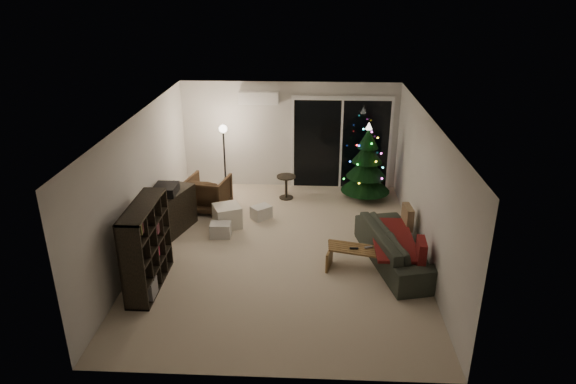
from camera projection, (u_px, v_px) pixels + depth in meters
The scene contains 18 objects.
room at pixel (308, 171), 10.42m from camera, with size 6.50×7.51×2.60m.
bookshelf at pixel (136, 246), 8.13m from camera, with size 0.36×1.44×1.44m, color black, non-canonical shape.
media_cabinet at pixel (168, 214), 9.96m from camera, with size 0.50×1.33×0.83m, color black.
stereo at pixel (166, 190), 9.76m from camera, with size 0.42×0.50×0.18m, color black.
armchair at pixel (208, 193), 10.98m from camera, with size 0.82×0.84×0.77m, color #422E1D.
ottoman at pixel (227, 216), 10.30m from camera, with size 0.50×0.50×0.45m, color white.
cardboard_box_a at pixel (221, 230), 9.93m from camera, with size 0.39×0.30×0.28m, color beige.
cardboard_box_b at pixel (261, 212), 10.69m from camera, with size 0.38×0.29×0.27m, color beige.
side_table at pixel (286, 187), 11.62m from camera, with size 0.43×0.43×0.54m, color black.
floor_lamp at pixel (225, 163), 11.49m from camera, with size 0.26×0.26×1.63m, color black.
sofa at pixel (398, 247), 8.93m from camera, with size 2.22×0.87×0.65m, color #2A3126.
sofa_throw at pixel (393, 239), 8.88m from camera, with size 0.69×1.60×0.05m, color maroon.
cushion_a at pixel (407, 217), 9.42m from camera, with size 0.13×0.43×0.43m, color #907556.
cushion_b at pixel (421, 252), 8.22m from camera, with size 0.13×0.43×0.43m, color maroon.
coffee_table at pixel (362, 259), 8.82m from camera, with size 1.19×0.42×0.38m, color brown, non-canonical shape.
remote_a at pixel (354, 248), 8.75m from camera, with size 0.15×0.04×0.02m, color black.
remote_b at pixel (368, 247), 8.78m from camera, with size 0.14×0.04×0.02m, color slate.
christmas_tree at pixel (367, 162), 11.35m from camera, with size 1.10×1.10×1.78m, color #0C3711.
Camera 1 is at (0.52, -8.29, 4.65)m, focal length 32.00 mm.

